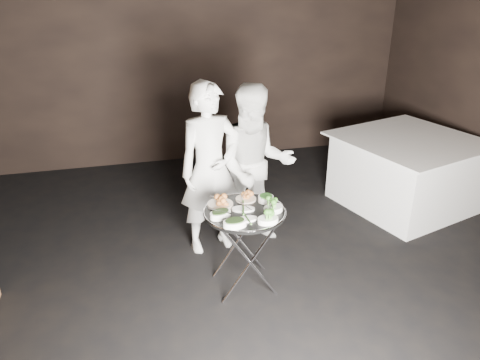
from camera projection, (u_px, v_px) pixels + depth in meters
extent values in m
cube|color=black|center=(268.00, 307.00, 3.89)|extent=(6.00, 7.00, 0.05)
cube|color=black|center=(193.00, 54.00, 6.39)|extent=(6.00, 0.05, 3.00)
cylinder|color=silver|center=(250.00, 263.00, 3.82)|extent=(0.49, 0.02, 0.72)
cylinder|color=silver|center=(250.00, 263.00, 3.82)|extent=(0.49, 0.02, 0.72)
cylinder|color=silver|center=(239.00, 240.00, 4.15)|extent=(0.49, 0.02, 0.72)
cylinder|color=silver|center=(239.00, 240.00, 4.15)|extent=(0.49, 0.02, 0.72)
cylinder|color=silver|center=(220.00, 219.00, 3.80)|extent=(0.02, 0.41, 0.02)
cylinder|color=silver|center=(269.00, 213.00, 3.89)|extent=(0.02, 0.41, 0.02)
cylinder|color=black|center=(245.00, 213.00, 3.83)|extent=(0.67, 0.67, 0.03)
torus|color=silver|center=(245.00, 211.00, 3.83)|extent=(0.69, 0.69, 0.01)
cylinder|color=beige|center=(220.00, 204.00, 3.92)|extent=(0.22, 0.22, 0.02)
cylinder|color=beige|center=(246.00, 199.00, 4.01)|extent=(0.18, 0.18, 0.02)
cylinder|color=white|center=(266.00, 199.00, 3.98)|extent=(0.13, 0.13, 0.05)
cylinder|color=silver|center=(219.00, 199.00, 3.91)|extent=(0.12, 0.17, 0.01)
cylinder|color=silver|center=(244.00, 194.00, 4.00)|extent=(0.08, 0.19, 0.01)
cylinder|color=silver|center=(267.00, 196.00, 3.97)|extent=(0.05, 0.20, 0.01)
cylinder|color=silver|center=(219.00, 211.00, 3.71)|extent=(0.16, 0.13, 0.01)
cylinder|color=silver|center=(272.00, 205.00, 3.81)|extent=(0.13, 0.16, 0.01)
cylinder|color=silver|center=(244.00, 205.00, 3.82)|extent=(0.07, 0.19, 0.01)
imported|color=silver|center=(210.00, 169.00, 4.39)|extent=(0.67, 0.51, 1.67)
imported|color=silver|center=(255.00, 166.00, 4.53)|extent=(0.84, 0.69, 1.61)
cube|color=white|center=(406.00, 173.00, 5.42)|extent=(1.27, 1.27, 0.80)
cube|color=white|center=(411.00, 140.00, 5.25)|extent=(1.43, 1.43, 0.02)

